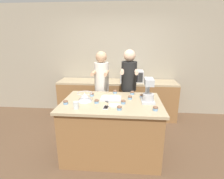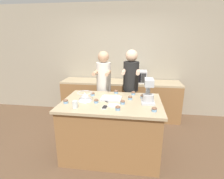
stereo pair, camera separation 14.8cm
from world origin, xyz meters
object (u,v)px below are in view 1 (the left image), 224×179
(microwave_oven, at_px, (132,76))
(drinking_glass, at_px, (76,105))
(baking_tray, at_px, (111,98))
(cupcake_2, at_px, (119,108))
(cupcake_9, at_px, (130,97))
(cupcake_1, at_px, (132,93))
(cupcake_3, at_px, (115,92))
(mixing_bowl, at_px, (85,97))
(cupcake_5, at_px, (123,102))
(cupcake_0, at_px, (92,94))
(person_right, at_px, (129,90))
(person_left, at_px, (102,90))
(cupcake_6, at_px, (142,96))
(cupcake_7, at_px, (155,108))
(knife, at_px, (109,103))
(cupcake_4, at_px, (66,102))
(cupcake_8, at_px, (97,101))
(stand_mixer, at_px, (148,92))
(small_plate, at_px, (115,106))
(cell_phone, at_px, (106,107))

(microwave_oven, distance_m, drinking_glass, 1.99)
(baking_tray, distance_m, cupcake_2, 0.47)
(baking_tray, relative_size, cupcake_9, 4.63)
(drinking_glass, bearing_deg, cupcake_1, 42.23)
(cupcake_3, bearing_deg, cupcake_1, -7.37)
(mixing_bowl, relative_size, cupcake_9, 3.32)
(mixing_bowl, bearing_deg, cupcake_5, -6.30)
(cupcake_0, bearing_deg, cupcake_3, 26.73)
(person_right, bearing_deg, cupcake_9, -88.36)
(person_left, xyz_separation_m, drinking_glass, (-0.21, -1.07, 0.09))
(cupcake_6, relative_size, cupcake_7, 1.00)
(knife, xyz_separation_m, cupcake_9, (0.32, 0.20, 0.03))
(drinking_glass, xyz_separation_m, cupcake_0, (0.11, 0.58, -0.02))
(baking_tray, bearing_deg, cupcake_1, 38.82)
(cupcake_4, distance_m, cupcake_8, 0.47)
(person_right, distance_m, drinking_glass, 1.30)
(person_right, xyz_separation_m, cupcake_7, (0.36, -1.04, 0.05))
(mixing_bowl, bearing_deg, cupcake_9, 12.09)
(person_left, bearing_deg, drinking_glass, -101.14)
(cupcake_5, height_order, cupcake_9, same)
(microwave_oven, relative_size, knife, 3.00)
(microwave_oven, xyz_separation_m, cupcake_6, (0.14, -1.25, -0.07))
(stand_mixer, relative_size, small_plate, 1.97)
(cupcake_5, bearing_deg, stand_mixer, 18.24)
(cupcake_2, bearing_deg, cupcake_0, 131.45)
(stand_mixer, distance_m, baking_tray, 0.61)
(baking_tray, xyz_separation_m, drinking_glass, (-0.45, -0.45, 0.03))
(person_left, distance_m, cupcake_2, 1.14)
(cupcake_2, xyz_separation_m, cupcake_5, (0.05, 0.24, 0.00))
(cell_phone, height_order, cupcake_4, cupcake_4)
(person_left, relative_size, small_plate, 8.66)
(microwave_oven, relative_size, cupcake_1, 7.34)
(baking_tray, distance_m, cell_phone, 0.38)
(mixing_bowl, bearing_deg, baking_tray, 17.77)
(mixing_bowl, relative_size, cupcake_7, 3.32)
(microwave_oven, relative_size, cupcake_3, 7.34)
(cupcake_9, bearing_deg, cupcake_4, -162.30)
(cupcake_3, relative_size, cupcake_5, 1.00)
(cupcake_5, xyz_separation_m, cupcake_6, (0.30, 0.32, 0.00))
(knife, bearing_deg, person_right, 69.19)
(cupcake_4, xyz_separation_m, cupcake_7, (1.31, -0.13, 0.00))
(baking_tray, bearing_deg, drinking_glass, -135.34)
(person_left, bearing_deg, small_plate, -70.72)
(small_plate, distance_m, cupcake_7, 0.58)
(baking_tray, distance_m, cupcake_7, 0.77)
(cupcake_7, bearing_deg, cupcake_8, 166.21)
(cupcake_1, height_order, cupcake_3, same)
(cupcake_1, height_order, cupcake_8, same)
(microwave_oven, xyz_separation_m, cupcake_2, (-0.21, -1.81, -0.07))
(cupcake_8, bearing_deg, cupcake_9, 24.09)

